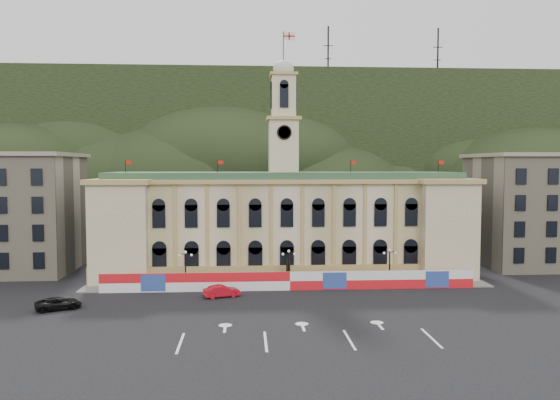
{
  "coord_description": "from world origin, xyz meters",
  "views": [
    {
      "loc": [
        -5.79,
        -56.57,
        16.61
      ],
      "look_at": [
        -1.14,
        18.0,
        11.89
      ],
      "focal_mm": 35.0,
      "sensor_mm": 36.0,
      "label": 1
    }
  ],
  "objects": [
    {
      "name": "lamp_left",
      "position": [
        -14.0,
        17.0,
        3.07
      ],
      "size": [
        1.96,
        0.44,
        5.15
      ],
      "color": "black",
      "rests_on": "ground"
    },
    {
      "name": "hoarding_fence",
      "position": [
        0.06,
        15.07,
        1.25
      ],
      "size": [
        50.0,
        0.44,
        2.5
      ],
      "color": "red",
      "rests_on": "ground"
    },
    {
      "name": "lane_markings",
      "position": [
        0.0,
        -5.0,
        0.0
      ],
      "size": [
        26.0,
        10.0,
        0.02
      ],
      "primitive_type": null,
      "color": "white",
      "rests_on": "ground"
    },
    {
      "name": "city_hall",
      "position": [
        0.0,
        27.63,
        7.85
      ],
      "size": [
        56.2,
        17.6,
        37.1
      ],
      "color": "beige",
      "rests_on": "ground"
    },
    {
      "name": "lamp_right",
      "position": [
        14.0,
        17.0,
        3.07
      ],
      "size": [
        1.96,
        0.44,
        5.15
      ],
      "color": "black",
      "rests_on": "ground"
    },
    {
      "name": "side_building_left",
      "position": [
        -43.0,
        30.93,
        9.33
      ],
      "size": [
        21.0,
        17.0,
        18.6
      ],
      "color": "tan",
      "rests_on": "ground"
    },
    {
      "name": "side_building_right",
      "position": [
        43.0,
        30.93,
        9.33
      ],
      "size": [
        21.0,
        17.0,
        18.6
      ],
      "color": "tan",
      "rests_on": "ground"
    },
    {
      "name": "hill_ridge",
      "position": [
        0.03,
        121.99,
        19.48
      ],
      "size": [
        230.0,
        80.0,
        64.0
      ],
      "color": "black",
      "rests_on": "ground"
    },
    {
      "name": "pavement",
      "position": [
        0.0,
        17.75,
        0.08
      ],
      "size": [
        56.0,
        5.5,
        0.16
      ],
      "primitive_type": "cube",
      "color": "slate",
      "rests_on": "ground"
    },
    {
      "name": "ground",
      "position": [
        0.0,
        0.0,
        0.0
      ],
      "size": [
        260.0,
        260.0,
        0.0
      ],
      "primitive_type": "plane",
      "color": "black",
      "rests_on": "ground"
    },
    {
      "name": "lamp_center",
      "position": [
        0.0,
        17.0,
        3.07
      ],
      "size": [
        1.96,
        0.44,
        5.15
      ],
      "color": "black",
      "rests_on": "ground"
    },
    {
      "name": "red_sedan",
      "position": [
        -8.92,
        11.77,
        0.76
      ],
      "size": [
        4.39,
        5.58,
        1.52
      ],
      "primitive_type": "imported",
      "rotation": [
        0.0,
        0.0,
        1.9
      ],
      "color": "red",
      "rests_on": "ground"
    },
    {
      "name": "black_suv",
      "position": [
        -27.48,
        6.97,
        0.71
      ],
      "size": [
        6.17,
        6.86,
        1.42
      ],
      "primitive_type": "imported",
      "rotation": [
        0.0,
        0.0,
        1.99
      ],
      "color": "black",
      "rests_on": "ground"
    },
    {
      "name": "statue",
      "position": [
        0.0,
        18.0,
        1.19
      ],
      "size": [
        1.4,
        1.4,
        3.72
      ],
      "color": "#595651",
      "rests_on": "ground"
    }
  ]
}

